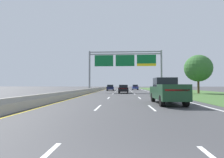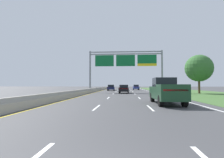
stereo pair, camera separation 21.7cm
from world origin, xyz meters
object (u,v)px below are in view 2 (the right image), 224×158
car_blue_right_lane_sedan (136,87)px  car_grey_centre_lane_sedan (123,88)px  overhead_sign_gantry (126,63)px  pickup_truck_darkgreen (166,91)px  car_navy_left_lane_sedan (111,88)px  car_black_centre_lane_sedan (124,89)px  roadside_tree_mid (199,68)px

car_blue_right_lane_sedan → car_grey_centre_lane_sedan: 10.16m
overhead_sign_gantry → car_grey_centre_lane_sedan: bearing=92.9°
pickup_truck_darkgreen → car_blue_right_lane_sedan: 40.72m
car_blue_right_lane_sedan → car_grey_centre_lane_sedan: (-3.89, -9.39, 0.00)m
overhead_sign_gantry → car_navy_left_lane_sedan: size_ratio=3.38×
overhead_sign_gantry → car_black_centre_lane_sedan: size_ratio=3.39×
pickup_truck_darkgreen → car_navy_left_lane_sedan: pickup_truck_darkgreen is taller
pickup_truck_darkgreen → car_blue_right_lane_sedan: pickup_truck_darkgreen is taller
overhead_sign_gantry → car_grey_centre_lane_sedan: (-0.52, 10.38, -5.30)m
pickup_truck_darkgreen → car_black_centre_lane_sedan: size_ratio=1.22×
car_grey_centre_lane_sedan → car_blue_right_lane_sedan: bearing=-23.1°
overhead_sign_gantry → pickup_truck_darkgreen: overhead_sign_gantry is taller
car_blue_right_lane_sedan → car_navy_left_lane_sedan: bearing=142.6°
car_blue_right_lane_sedan → roadside_tree_mid: 25.41m
car_navy_left_lane_sedan → car_grey_centre_lane_sedan: same height
car_black_centre_lane_sedan → roadside_tree_mid: (13.45, -0.73, 3.72)m
car_black_centre_lane_sedan → overhead_sign_gantry: bearing=-5.5°
car_navy_left_lane_sedan → roadside_tree_mid: (16.90, -13.83, 3.72)m
car_navy_left_lane_sedan → car_blue_right_lane_sedan: bearing=-39.1°
roadside_tree_mid → car_grey_centre_lane_sedan: bearing=134.7°
car_navy_left_lane_sedan → car_black_centre_lane_sedan: bearing=-166.9°
pickup_truck_darkgreen → car_grey_centre_lane_sedan: size_ratio=1.23×
overhead_sign_gantry → car_navy_left_lane_sedan: (-3.77, 10.43, -5.30)m
overhead_sign_gantry → car_grey_centre_lane_sedan: overhead_sign_gantry is taller
car_grey_centre_lane_sedan → roadside_tree_mid: (13.65, -13.78, 3.72)m
car_black_centre_lane_sedan → car_blue_right_lane_sedan: same height
car_navy_left_lane_sedan → car_grey_centre_lane_sedan: size_ratio=1.01×
car_black_centre_lane_sedan → car_grey_centre_lane_sedan: (-0.20, 13.06, 0.00)m
car_grey_centre_lane_sedan → roadside_tree_mid: size_ratio=0.63×
pickup_truck_darkgreen → car_navy_left_lane_sedan: size_ratio=1.22×
overhead_sign_gantry → roadside_tree_mid: bearing=-14.5°
car_black_centre_lane_sedan → roadside_tree_mid: size_ratio=0.64×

